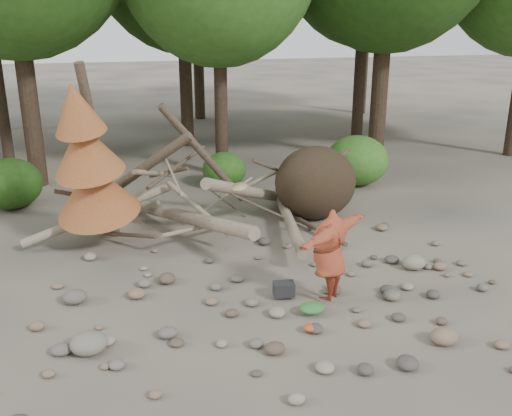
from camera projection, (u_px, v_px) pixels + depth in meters
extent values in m
plane|color=#514C44|center=(262.00, 302.00, 11.00)|extent=(120.00, 120.00, 0.00)
ellipsoid|color=#332619|center=(315.00, 183.00, 15.23)|extent=(2.20, 1.87, 1.98)
cylinder|color=gray|center=(185.00, 217.00, 13.98)|extent=(2.61, 5.11, 1.08)
cylinder|color=gray|center=(251.00, 192.00, 14.75)|extent=(3.18, 3.71, 1.90)
cylinder|color=brown|center=(131.00, 177.00, 14.26)|extent=(3.08, 1.91, 2.49)
cylinder|color=gray|center=(288.00, 218.00, 14.47)|extent=(1.13, 4.98, 0.43)
cylinder|color=brown|center=(204.00, 155.00, 14.75)|extent=(2.39, 1.03, 2.89)
cylinder|color=gray|center=(100.00, 214.00, 13.75)|extent=(3.71, 0.86, 1.20)
cylinder|color=#4C3F30|center=(123.00, 235.00, 13.53)|extent=(1.52, 1.70, 0.49)
cylinder|color=gray|center=(227.00, 195.00, 14.82)|extent=(1.57, 0.85, 0.69)
cylinder|color=#4C3F30|center=(280.00, 171.00, 15.52)|extent=(1.92, 1.25, 1.10)
cylinder|color=gray|center=(172.00, 175.00, 14.09)|extent=(0.37, 1.42, 0.85)
cylinder|color=#4C3F30|center=(314.00, 228.00, 14.40)|extent=(0.79, 2.54, 0.12)
cylinder|color=gray|center=(197.00, 228.00, 13.51)|extent=(1.78, 1.11, 0.29)
cylinder|color=#4C3F30|center=(99.00, 155.00, 13.10)|extent=(0.67, 1.13, 4.35)
cone|color=brown|center=(94.00, 188.00, 13.00)|extent=(2.06, 2.13, 1.86)
cone|color=brown|center=(85.00, 147.00, 12.47)|extent=(1.71, 1.78, 1.65)
cone|color=brown|center=(76.00, 108.00, 11.98)|extent=(1.23, 1.30, 1.41)
cylinder|color=#38281C|center=(21.00, 41.00, 17.10)|extent=(0.56, 0.56, 8.96)
cylinder|color=#38281C|center=(220.00, 69.00, 18.52)|extent=(0.44, 0.44, 7.14)
cylinder|color=#38281C|center=(384.00, 30.00, 20.09)|extent=(0.60, 0.60, 9.45)
cylinder|color=#38281C|center=(184.00, 40.00, 22.76)|extent=(0.52, 0.52, 8.54)
cylinder|color=#38281C|center=(362.00, 44.00, 24.20)|extent=(0.50, 0.50, 8.12)
cylinder|color=#38281C|center=(198.00, 32.00, 28.85)|extent=(0.54, 0.54, 8.75)
cylinder|color=#38281C|center=(365.00, 40.00, 30.63)|extent=(0.46, 0.46, 7.84)
ellipsoid|color=#244C14|center=(10.00, 184.00, 16.09)|extent=(1.80, 1.80, 1.44)
ellipsoid|color=#2F611C|center=(224.00, 170.00, 18.16)|extent=(1.40, 1.40, 1.12)
ellipsoid|color=#3B7323|center=(357.00, 160.00, 18.32)|extent=(2.00, 2.00, 1.60)
imported|color=maroon|center=(329.00, 255.00, 10.70)|extent=(2.12, 1.85, 1.81)
cylinder|color=#927D5C|center=(239.00, 187.00, 9.48)|extent=(0.32, 0.33, 0.13)
cube|color=black|center=(284.00, 292.00, 11.11)|extent=(0.43, 0.31, 0.27)
ellipsoid|color=#2D712D|center=(312.00, 310.00, 10.50)|extent=(0.47, 0.39, 0.18)
ellipsoid|color=#AE431D|center=(311.00, 330.00, 9.92)|extent=(0.29, 0.23, 0.10)
ellipsoid|color=slate|center=(89.00, 343.00, 9.29)|extent=(0.61, 0.55, 0.37)
ellipsoid|color=#7B654C|center=(444.00, 336.00, 9.57)|extent=(0.46, 0.41, 0.28)
ellipsoid|color=gray|center=(414.00, 262.00, 12.37)|extent=(0.51, 0.46, 0.31)
ellipsoid|color=#5E564F|center=(74.00, 297.00, 10.91)|extent=(0.46, 0.41, 0.28)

